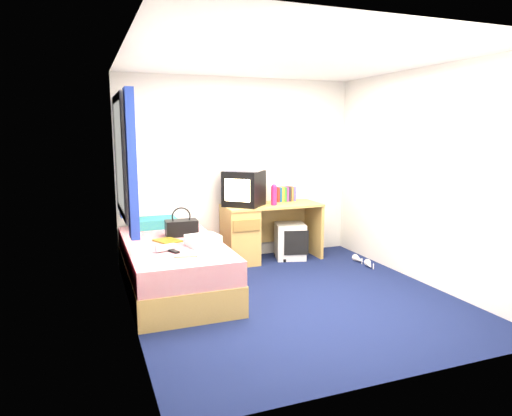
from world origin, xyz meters
name	(u,v)px	position (x,y,z in m)	size (l,w,h in m)	color
ground	(292,298)	(0.00, 0.00, 0.00)	(3.40, 3.40, 0.00)	#0C1438
room_shell	(294,157)	(0.00, 0.00, 1.45)	(3.40, 3.40, 3.40)	white
bed	(174,266)	(-1.10, 0.67, 0.27)	(1.01, 2.00, 0.54)	tan
pillow	(154,223)	(-1.18, 1.48, 0.60)	(0.53, 0.34, 0.12)	#1952A7
desk	(252,231)	(0.09, 1.44, 0.41)	(1.30, 0.55, 0.75)	tan
storage_cube	(290,241)	(0.61, 1.37, 0.24)	(0.38, 0.38, 0.48)	silver
crt_tv	(244,188)	(-0.02, 1.44, 0.98)	(0.62, 0.62, 0.45)	black
vcr	(244,168)	(-0.02, 1.44, 1.25)	(0.45, 0.32, 0.09)	#BBBBBD
book_row	(285,194)	(0.63, 1.60, 0.85)	(0.27, 0.13, 0.20)	maroon
picture_frame	(295,196)	(0.79, 1.60, 0.82)	(0.02, 0.12, 0.14)	black
pink_water_bottle	(274,196)	(0.36, 1.34, 0.87)	(0.08, 0.08, 0.24)	#C91C5A
aerosol_can	(259,198)	(0.20, 1.48, 0.84)	(0.05, 0.05, 0.17)	silver
handbag	(181,227)	(-0.95, 0.93, 0.64)	(0.36, 0.21, 0.32)	black
towel	(203,240)	(-0.83, 0.41, 0.59)	(0.32, 0.26, 0.11)	white
magazine	(168,241)	(-1.15, 0.70, 0.55)	(0.21, 0.28, 0.01)	gold
water_bottle	(166,248)	(-1.24, 0.30, 0.58)	(0.07, 0.07, 0.20)	silver
colour_swatch_fan	(186,256)	(-1.10, 0.04, 0.55)	(0.22, 0.06, 0.01)	gold
remote_control	(173,251)	(-1.18, 0.25, 0.55)	(0.05, 0.16, 0.02)	black
window_assembly	(124,159)	(-1.55, 0.90, 1.42)	(0.11, 1.42, 1.40)	silver
white_heels	(364,262)	(1.36, 0.72, 0.04)	(0.17, 0.48, 0.09)	silver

